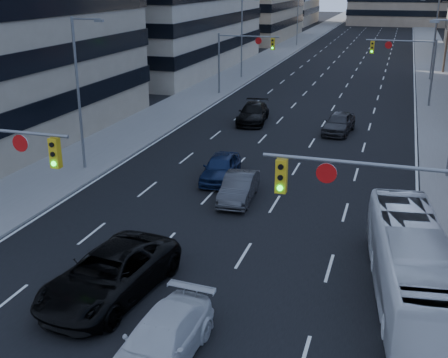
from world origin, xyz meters
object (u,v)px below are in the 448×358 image
object	(u,v)px
black_pickup	(110,274)
white_van	(161,341)
transit_bus	(411,265)
sedan_blue	(221,168)

from	to	relation	value
black_pickup	white_van	distance (m)	4.37
black_pickup	white_van	size ratio (longest dim) A/B	1.29
white_van	transit_bus	xyz separation A→B (m)	(7.13, 5.94, 0.66)
black_pickup	transit_bus	size ratio (longest dim) A/B	0.64
black_pickup	sedan_blue	bearing A→B (deg)	97.00
transit_bus	sedan_blue	xyz separation A→B (m)	(-10.40, 10.14, -0.61)
white_van	sedan_blue	size ratio (longest dim) A/B	1.10
black_pickup	sedan_blue	world-z (taller)	black_pickup
sedan_blue	transit_bus	bearing A→B (deg)	-48.75
black_pickup	transit_bus	distance (m)	10.85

